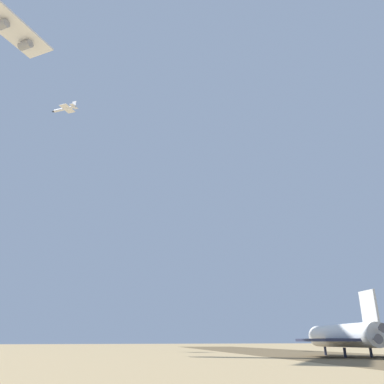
% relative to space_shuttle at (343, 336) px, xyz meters
% --- Properties ---
extents(ground_plane, '(1200.00, 1200.00, 0.00)m').
position_rel_space_shuttle_xyz_m(ground_plane, '(-3.46, -3.06, -5.35)').
color(ground_plane, tan).
extents(runway_strip, '(425.69, 201.59, 0.02)m').
position_rel_space_shuttle_xyz_m(runway_strip, '(-0.50, 0.20, -5.34)').
color(runway_strip, brown).
rests_on(runway_strip, ground).
extents(space_shuttle, '(37.78, 28.91, 15.80)m').
position_rel_space_shuttle_xyz_m(space_shuttle, '(0.00, 0.00, 0.00)').
color(space_shuttle, white).
rests_on(space_shuttle, ground).
extents(chase_jet_left_wing, '(13.50, 12.08, 4.00)m').
position_rel_space_shuttle_xyz_m(chase_jet_left_wing, '(102.69, 65.70, 111.35)').
color(chase_jet_left_wing, silver).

